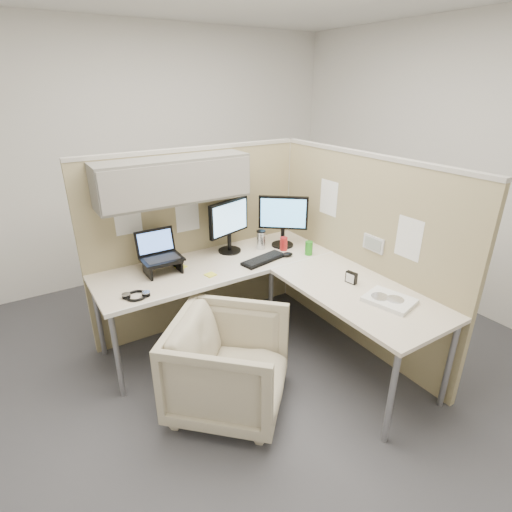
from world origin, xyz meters
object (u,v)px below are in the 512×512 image
office_chair (229,361)px  monitor_left (229,222)px  desk (267,280)px  keyboard (264,259)px

office_chair → monitor_left: 1.25m
desk → monitor_left: bearing=92.0°
desk → keyboard: 0.27m
office_chair → keyboard: 0.98m
office_chair → monitor_left: monitor_left is taller
office_chair → keyboard: size_ratio=1.85×
desk → monitor_left: (-0.02, 0.57, 0.32)m
desk → keyboard: keyboard is taller
office_chair → monitor_left: size_ratio=1.62×
monitor_left → keyboard: monitor_left is taller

